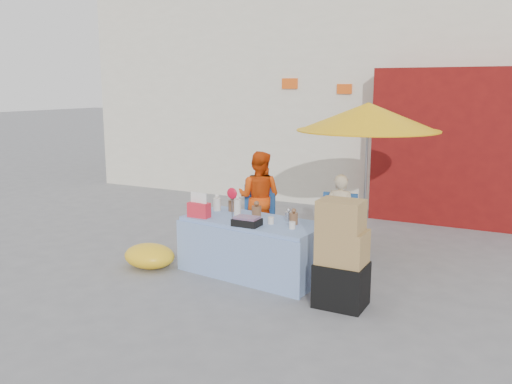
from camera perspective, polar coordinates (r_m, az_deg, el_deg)
The scene contains 10 objects.
ground at distance 6.55m, azimuth -2.85°, elevation -9.48°, with size 80.00×80.00×0.00m, color slate.
backdrop at distance 13.10m, azimuth 16.29°, elevation 14.16°, with size 14.00×8.00×7.80m.
market_table at distance 6.72m, azimuth -0.26°, elevation -5.73°, with size 1.90×1.08×1.09m.
chair_left at distance 7.98m, azimuth -0.12°, elevation -3.76°, with size 0.53×0.52×0.85m.
chair_right at distance 7.52m, azimuth 8.41°, elevation -4.83°, with size 0.53×0.52×0.85m.
vendor_orange at distance 8.00m, azimuth 0.33°, elevation -0.56°, with size 0.67×0.52×1.37m, color #DC430B.
vendor_beige at distance 7.56m, azimuth 8.82°, elevation -2.34°, with size 0.41×0.27×1.13m, color beige.
umbrella at distance 7.43m, azimuth 11.71°, elevation 7.70°, with size 1.90×1.90×2.09m.
box_stack at distance 5.78m, azimuth 8.99°, elevation -6.86°, with size 0.53×0.43×1.15m.
tarp_bundle at distance 7.14m, azimuth -11.14°, elevation -6.62°, with size 0.69×0.55×0.31m, color yellow.
Camera 1 is at (3.08, -5.31, 2.30)m, focal length 38.00 mm.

